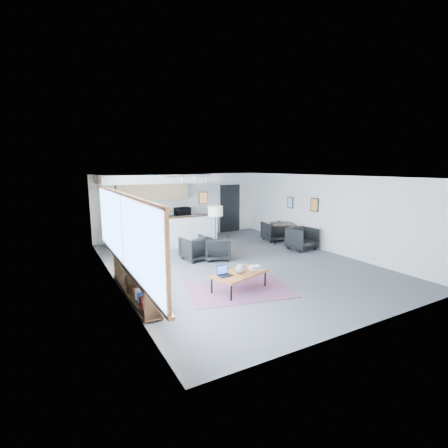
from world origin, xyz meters
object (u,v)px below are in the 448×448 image
floor_lamp (215,213)px  microwave (182,211)px  laptop (224,273)px  dining_table (283,225)px  ceramic_pot (241,269)px  coffee_table (239,274)px  armchair_right (217,247)px  book_stack (255,267)px  armchair_left (196,247)px  dining_chair_far (274,232)px  dining_chair_near (302,239)px

floor_lamp → microwave: size_ratio=2.78×
laptop → dining_table: dining_table is taller
ceramic_pot → dining_table: dining_table is taller
coffee_table → armchair_right: (0.74, 2.53, 0.00)m
coffee_table → floor_lamp: bearing=56.1°
book_stack → armchair_left: 2.79m
microwave → floor_lamp: bearing=-99.8°
coffee_table → dining_chair_far: dining_chair_far is taller
laptop → armchair_left: bearing=72.7°
ceramic_pot → dining_chair_far: bearing=44.2°
ceramic_pot → book_stack: bearing=13.6°
coffee_table → armchair_right: armchair_right is taller
coffee_table → ceramic_pot: (-0.00, -0.06, 0.15)m
armchair_right → armchair_left: bearing=-5.7°
ceramic_pot → armchair_left: armchair_left is taller
dining_table → floor_lamp: bearing=-171.2°
floor_lamp → ceramic_pot: bearing=-106.7°
laptop → armchair_left: 2.87m
coffee_table → book_stack: bearing=-9.7°
coffee_table → dining_chair_far: (3.96, 3.79, -0.04)m
laptop → ceramic_pot: ceramic_pot is taller
coffee_table → microwave: size_ratio=2.48×
armchair_left → book_stack: bearing=88.9°
laptop → coffee_table: bearing=-8.2°
dining_chair_near → dining_chair_far: (0.03, 1.61, -0.01)m
armchair_left → dining_table: armchair_left is taller
coffee_table → armchair_right: 2.63m
laptop → dining_chair_near: size_ratio=0.45×
dining_chair_near → armchair_right: bearing=168.9°
laptop → ceramic_pot: 0.42m
ceramic_pot → book_stack: ceramic_pot is taller
floor_lamp → coffee_table: bearing=-107.0°
book_stack → armchair_left: bearing=97.1°
dining_chair_near → microwave: microwave is taller
armchair_right → dining_chair_near: size_ratio=1.08×
armchair_left → dining_table: (3.90, 0.55, 0.27)m
book_stack → floor_lamp: (0.39, 2.83, 0.96)m
microwave → armchair_left: bearing=-112.7°
laptop → dining_chair_far: dining_chair_far is taller
coffee_table → laptop: 0.42m
dining_table → dining_chair_far: bearing=102.5°
coffee_table → armchair_left: armchair_left is taller
dining_chair_far → dining_chair_near: bearing=96.9°
coffee_table → dining_chair_near: (3.93, 2.18, -0.03)m
armchair_left → floor_lamp: 1.26m
laptop → armchair_right: (1.15, 2.51, -0.10)m
floor_lamp → dining_chair_near: floor_lamp is taller
coffee_table → book_stack: (0.49, 0.06, 0.07)m
laptop → floor_lamp: size_ratio=0.20×
armchair_left → dining_chair_near: size_ratio=1.11×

